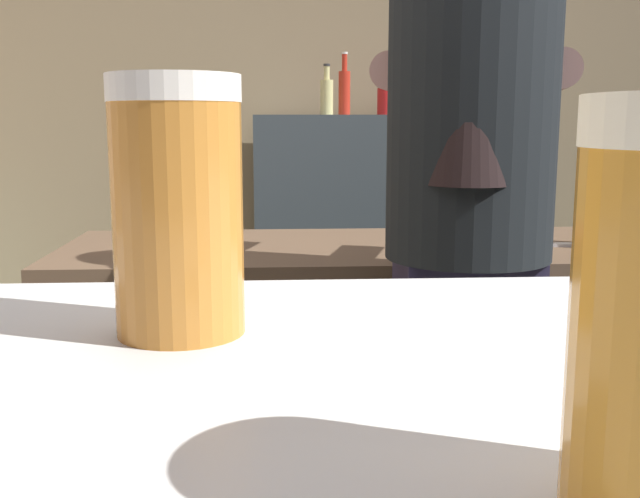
{
  "coord_description": "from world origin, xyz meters",
  "views": [
    {
      "loc": [
        -0.13,
        -1.36,
        1.22
      ],
      "look_at": [
        -0.1,
        -0.75,
        1.12
      ],
      "focal_mm": 41.52,
      "sensor_mm": 36.0,
      "label": 1
    }
  ],
  "objects_px": {
    "bartender": "(468,221)",
    "bottle_hot_sauce": "(327,95)",
    "chefs_knife": "(532,245)",
    "pint_glass_near": "(178,207)",
    "bottle_soy": "(386,100)",
    "mixing_bowl": "(173,239)",
    "bottle_vinegar": "(344,91)",
    "knife_block": "(604,206)"
  },
  "relations": [
    {
      "from": "bottle_hot_sauce",
      "to": "bottle_vinegar",
      "type": "height_order",
      "value": "bottle_vinegar"
    },
    {
      "from": "mixing_bowl",
      "to": "bottle_soy",
      "type": "height_order",
      "value": "bottle_soy"
    },
    {
      "from": "knife_block",
      "to": "bottle_vinegar",
      "type": "bearing_deg",
      "value": 111.78
    },
    {
      "from": "bottle_hot_sauce",
      "to": "bottle_vinegar",
      "type": "bearing_deg",
      "value": 29.1
    },
    {
      "from": "bottle_soy",
      "to": "pint_glass_near",
      "type": "bearing_deg",
      "value": -100.72
    },
    {
      "from": "pint_glass_near",
      "to": "bottle_hot_sauce",
      "type": "xyz_separation_m",
      "value": [
        0.28,
        2.79,
        0.16
      ]
    },
    {
      "from": "mixing_bowl",
      "to": "pint_glass_near",
      "type": "xyz_separation_m",
      "value": [
        0.21,
        -1.47,
        0.25
      ]
    },
    {
      "from": "bartender",
      "to": "chefs_knife",
      "type": "height_order",
      "value": "bartender"
    },
    {
      "from": "bartender",
      "to": "knife_block",
      "type": "relative_size",
      "value": 6.09
    },
    {
      "from": "bottle_soy",
      "to": "bottle_hot_sauce",
      "type": "distance_m",
      "value": 0.29
    },
    {
      "from": "pint_glass_near",
      "to": "mixing_bowl",
      "type": "bearing_deg",
      "value": 98.15
    },
    {
      "from": "chefs_knife",
      "to": "bartender",
      "type": "bearing_deg",
      "value": -119.4
    },
    {
      "from": "bartender",
      "to": "bottle_soy",
      "type": "bearing_deg",
      "value": 13.38
    },
    {
      "from": "chefs_knife",
      "to": "bottle_vinegar",
      "type": "height_order",
      "value": "bottle_vinegar"
    },
    {
      "from": "mixing_bowl",
      "to": "chefs_knife",
      "type": "distance_m",
      "value": 0.94
    },
    {
      "from": "bottle_vinegar",
      "to": "bottle_soy",
      "type": "bearing_deg",
      "value": 19.37
    },
    {
      "from": "bottle_hot_sauce",
      "to": "bottle_vinegar",
      "type": "relative_size",
      "value": 0.8
    },
    {
      "from": "bottle_soy",
      "to": "bottle_hot_sauce",
      "type": "relative_size",
      "value": 0.83
    },
    {
      "from": "bartender",
      "to": "bottle_hot_sauce",
      "type": "relative_size",
      "value": 8.17
    },
    {
      "from": "bartender",
      "to": "bottle_vinegar",
      "type": "distance_m",
      "value": 1.82
    },
    {
      "from": "bottle_soy",
      "to": "mixing_bowl",
      "type": "bearing_deg",
      "value": -117.93
    },
    {
      "from": "pint_glass_near",
      "to": "bottle_hot_sauce",
      "type": "bearing_deg",
      "value": 84.3
    },
    {
      "from": "knife_block",
      "to": "bottle_vinegar",
      "type": "xyz_separation_m",
      "value": [
        -0.56,
        1.39,
        0.35
      ]
    },
    {
      "from": "bartender",
      "to": "bottle_vinegar",
      "type": "xyz_separation_m",
      "value": [
        -0.09,
        1.79,
        0.33
      ]
    },
    {
      "from": "mixing_bowl",
      "to": "bottle_hot_sauce",
      "type": "xyz_separation_m",
      "value": [
        0.49,
        1.32,
        0.41
      ]
    },
    {
      "from": "bottle_soy",
      "to": "bottle_hot_sauce",
      "type": "bearing_deg",
      "value": -157.61
    },
    {
      "from": "mixing_bowl",
      "to": "bottle_hot_sauce",
      "type": "height_order",
      "value": "bottle_hot_sauce"
    },
    {
      "from": "mixing_bowl",
      "to": "pint_glass_near",
      "type": "distance_m",
      "value": 1.51
    },
    {
      "from": "bottle_hot_sauce",
      "to": "bottle_soy",
      "type": "bearing_deg",
      "value": 22.39
    },
    {
      "from": "chefs_knife",
      "to": "pint_glass_near",
      "type": "bearing_deg",
      "value": -111.42
    },
    {
      "from": "bartender",
      "to": "bottle_soy",
      "type": "xyz_separation_m",
      "value": [
        0.1,
        1.86,
        0.3
      ]
    },
    {
      "from": "pint_glass_near",
      "to": "bottle_soy",
      "type": "xyz_separation_m",
      "value": [
        0.55,
        2.91,
        0.14
      ]
    },
    {
      "from": "mixing_bowl",
      "to": "bottle_vinegar",
      "type": "relative_size",
      "value": 0.71
    },
    {
      "from": "chefs_knife",
      "to": "bottle_hot_sauce",
      "type": "xyz_separation_m",
      "value": [
        -0.45,
        1.34,
        0.43
      ]
    },
    {
      "from": "chefs_knife",
      "to": "knife_block",
      "type": "bearing_deg",
      "value": 2.09
    },
    {
      "from": "mixing_bowl",
      "to": "chefs_knife",
      "type": "height_order",
      "value": "mixing_bowl"
    },
    {
      "from": "mixing_bowl",
      "to": "bottle_vinegar",
      "type": "bearing_deg",
      "value": 67.39
    },
    {
      "from": "pint_glass_near",
      "to": "chefs_knife",
      "type": "bearing_deg",
      "value": 63.25
    },
    {
      "from": "knife_block",
      "to": "mixing_bowl",
      "type": "relative_size",
      "value": 1.52
    },
    {
      "from": "pint_glass_near",
      "to": "bottle_vinegar",
      "type": "xyz_separation_m",
      "value": [
        0.36,
        2.84,
        0.18
      ]
    },
    {
      "from": "bottle_vinegar",
      "to": "mixing_bowl",
      "type": "bearing_deg",
      "value": -112.61
    },
    {
      "from": "bartender",
      "to": "bottle_hot_sauce",
      "type": "bearing_deg",
      "value": 22.06
    }
  ]
}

